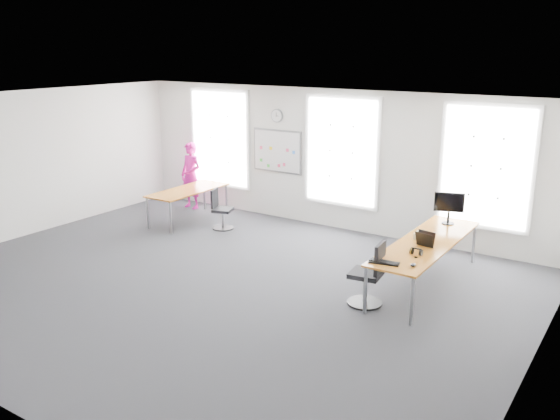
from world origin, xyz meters
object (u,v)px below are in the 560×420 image
Objects in this scene: monitor at (449,205)px; desk_right at (427,244)px; keyboard at (384,263)px; chair_left at (221,211)px; headphones at (416,252)px; person at (191,175)px; desk_left at (188,192)px; chair_right at (369,277)px.

desk_right is at bearing -106.69° from monitor.
desk_right is at bearing 70.09° from keyboard.
monitor reaches higher than chair_left.
person is at bearing 165.64° from headphones.
headphones is (4.93, -1.33, 0.44)m from chair_left.
monitor is (-0.12, 1.86, 0.30)m from headphones.
person is 6.51m from monitor.
desk_right reaches higher than desk_left.
desk_left is at bearing 166.27° from monitor.
keyboard is (6.35, -2.90, -0.03)m from person.
desk_right is 7.02× the size of keyboard.
person is (-1.68, 0.96, 0.43)m from chair_left.
monitor is (-0.03, 1.15, 0.40)m from desk_right.
person reaches higher than desk_right.
chair_right is at bearing -110.08° from desk_right.
monitor is at bearing 91.68° from desk_right.
keyboard is at bearing -97.45° from desk_right.
chair_right reaches higher than chair_left.
desk_left is (-5.82, 0.68, -0.05)m from desk_right.
desk_right is at bearing 152.28° from chair_right.
chair_left is at bearing 167.96° from monitor.
headphones reaches higher than desk_right.
desk_left is at bearing -47.53° from person.
monitor reaches higher than desk_left.
keyboard is at bearing -19.52° from desk_left.
desk_right is 1.58× the size of desk_left.
keyboard is 2.39× the size of headphones.
chair_left is at bearing -3.70° from desk_left.
person is at bearing 157.92° from monitor.
keyboard is at bearing -108.09° from headphones.
monitor is at bearing 162.50° from chair_right.
person is at bearing 143.04° from keyboard.
chair_left is 1.95× the size of keyboard.
person is 3.60× the size of keyboard.
monitor is (5.79, 0.47, 0.45)m from desk_left.
person reaches higher than monitor.
person is 6.99m from headphones.
headphones is 0.33× the size of monitor.
keyboard is at bearing -20.23° from person.
person is 6.98m from keyboard.
person is (-6.08, 2.78, 0.36)m from chair_right.
monitor reaches higher than chair_right.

